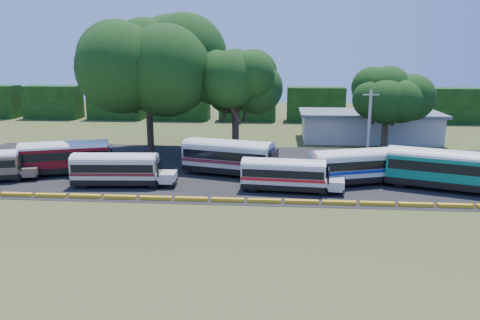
# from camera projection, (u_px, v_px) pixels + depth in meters

# --- Properties ---
(ground) EXTENTS (160.00, 160.00, 0.00)m
(ground) POSITION_uv_depth(u_px,v_px,m) (208.00, 205.00, 37.38)
(ground) COLOR #324D19
(ground) RESTS_ON ground
(asphalt_strip) EXTENTS (64.00, 24.00, 0.02)m
(asphalt_strip) POSITION_uv_depth(u_px,v_px,m) (234.00, 169.00, 48.95)
(asphalt_strip) COLOR black
(asphalt_strip) RESTS_ON ground
(curb) EXTENTS (53.70, 0.45, 0.30)m
(curb) POSITION_uv_depth(u_px,v_px,m) (210.00, 199.00, 38.32)
(curb) COLOR gold
(curb) RESTS_ON ground
(terminal_building) EXTENTS (19.00, 9.00, 4.00)m
(terminal_building) POSITION_uv_depth(u_px,v_px,m) (369.00, 126.00, 64.62)
(terminal_building) COLOR beige
(terminal_building) RESTS_ON ground
(treeline_backdrop) EXTENTS (130.00, 4.00, 6.00)m
(treeline_backdrop) POSITION_uv_depth(u_px,v_px,m) (248.00, 104.00, 83.33)
(treeline_backdrop) COLOR black
(treeline_backdrop) RESTS_ON ground
(bus_red) EXTENTS (10.53, 5.78, 3.38)m
(bus_red) POSITION_uv_depth(u_px,v_px,m) (68.00, 155.00, 46.46)
(bus_red) COLOR black
(bus_red) RESTS_ON ground
(bus_cream_west) EXTENTS (9.49, 2.96, 3.07)m
(bus_cream_west) POSITION_uv_depth(u_px,v_px,m) (118.00, 168.00, 42.31)
(bus_cream_west) COLOR black
(bus_cream_west) RESTS_ON ground
(bus_cream_east) EXTENTS (11.20, 5.42, 3.58)m
(bus_cream_east) POSITION_uv_depth(u_px,v_px,m) (230.00, 155.00, 46.02)
(bus_cream_east) COLOR black
(bus_cream_east) RESTS_ON ground
(bus_white_red) EXTENTS (9.06, 3.02, 2.92)m
(bus_white_red) POSITION_uv_depth(u_px,v_px,m) (286.00, 173.00, 40.71)
(bus_white_red) COLOR black
(bus_white_red) RESTS_ON ground
(bus_white_blue) EXTENTS (10.40, 5.60, 3.34)m
(bus_white_blue) POSITION_uv_depth(u_px,v_px,m) (357.00, 164.00, 42.87)
(bus_white_blue) COLOR black
(bus_white_blue) RESTS_ON ground
(bus_teal) EXTENTS (11.27, 6.27, 3.62)m
(bus_teal) POSITION_uv_depth(u_px,v_px,m) (444.00, 167.00, 41.17)
(bus_teal) COLOR black
(bus_teal) RESTS_ON ground
(tree_west) EXTENTS (13.83, 13.83, 15.87)m
(tree_west) POSITION_uv_depth(u_px,v_px,m) (147.00, 63.00, 54.14)
(tree_west) COLOR #38271C
(tree_west) RESTS_ON ground
(tree_center) EXTENTS (8.71, 8.71, 12.36)m
(tree_center) POSITION_uv_depth(u_px,v_px,m) (235.00, 78.00, 52.59)
(tree_center) COLOR #38271C
(tree_center) RESTS_ON ground
(tree_east) EXTENTS (7.57, 7.57, 10.40)m
(tree_east) POSITION_uv_depth(u_px,v_px,m) (388.00, 89.00, 56.56)
(tree_east) COLOR #38271C
(tree_east) RESTS_ON ground
(utility_pole) EXTENTS (1.60, 0.30, 8.20)m
(utility_pole) POSITION_uv_depth(u_px,v_px,m) (369.00, 130.00, 47.56)
(utility_pole) COLOR gray
(utility_pole) RESTS_ON ground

